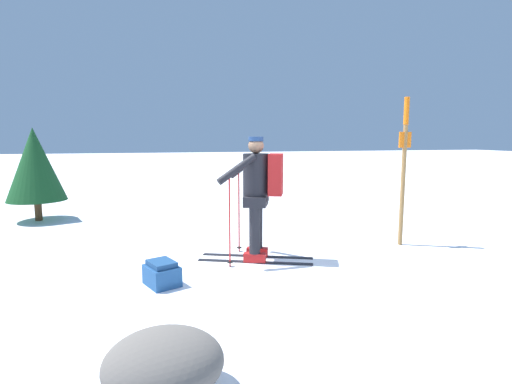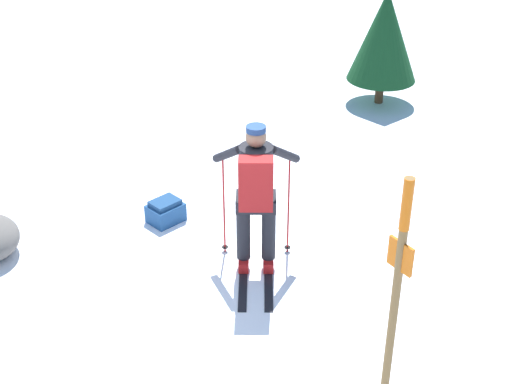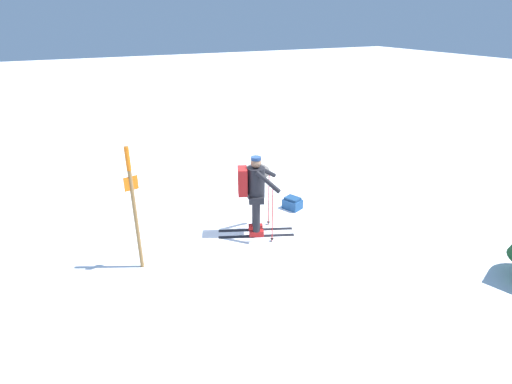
# 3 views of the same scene
# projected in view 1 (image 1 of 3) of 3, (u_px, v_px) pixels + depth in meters

# --- Properties ---
(ground_plane) EXTENTS (80.00, 80.00, 0.00)m
(ground_plane) POSITION_uv_depth(u_px,v_px,m) (303.00, 275.00, 4.94)
(ground_plane) COLOR white
(skier) EXTENTS (1.60, 1.06, 1.70)m
(skier) POSITION_uv_depth(u_px,v_px,m) (259.00, 189.00, 5.44)
(skier) COLOR black
(skier) RESTS_ON ground_plane
(dropped_backpack) EXTENTS (0.45, 0.49, 0.29)m
(dropped_backpack) POSITION_uv_depth(u_px,v_px,m) (162.00, 274.00, 4.59)
(dropped_backpack) COLOR navy
(dropped_backpack) RESTS_ON ground_plane
(trail_marker) EXTENTS (0.24, 0.08, 2.30)m
(trail_marker) POSITION_uv_depth(u_px,v_px,m) (404.00, 159.00, 6.16)
(trail_marker) COLOR olive
(trail_marker) RESTS_ON ground_plane
(rock_boulder) EXTENTS (0.80, 0.68, 0.44)m
(rock_boulder) POSITION_uv_depth(u_px,v_px,m) (164.00, 364.00, 2.62)
(rock_boulder) COLOR #5B5651
(rock_boulder) RESTS_ON ground_plane
(pine_tree) EXTENTS (1.13, 1.13, 1.89)m
(pine_tree) POSITION_uv_depth(u_px,v_px,m) (35.00, 164.00, 8.02)
(pine_tree) COLOR #4C331E
(pine_tree) RESTS_ON ground_plane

